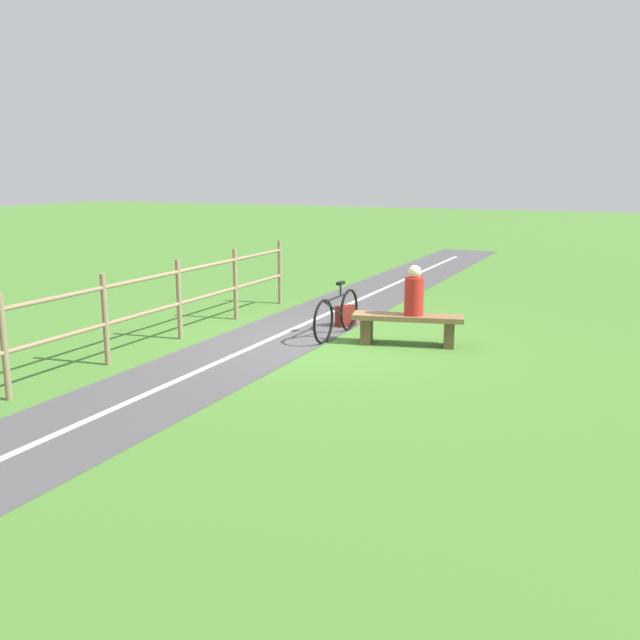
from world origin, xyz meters
name	(u,v)px	position (x,y,z in m)	size (l,w,h in m)	color
ground_plane	(327,342)	(0.00, 0.00, 0.00)	(80.00, 80.00, 0.00)	#477A2D
paved_path	(112,410)	(0.93, 4.00, 0.01)	(1.82, 36.00, 0.02)	#4C494C
path_centre_line	(111,410)	(0.93, 4.00, 0.02)	(0.10, 32.00, 0.00)	silver
bench	(408,324)	(-1.22, -0.39, 0.33)	(1.77, 0.79, 0.48)	brown
person_seated	(414,293)	(-1.30, -0.41, 0.83)	(0.36, 0.36, 0.78)	#B2231E
bicycle	(337,314)	(0.01, -0.43, 0.38)	(0.08, 1.77, 0.90)	black
backpack	(346,316)	(0.17, -1.20, 0.18)	(0.34, 0.38, 0.37)	maroon
fence_roadside	(105,312)	(2.30, 2.47, 0.76)	(0.23, 10.36, 1.30)	#847051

